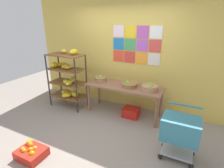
{
  "coord_description": "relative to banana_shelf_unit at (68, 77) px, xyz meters",
  "views": [
    {
      "loc": [
        1.67,
        -2.47,
        2.14
      ],
      "look_at": [
        0.1,
        0.68,
        0.87
      ],
      "focal_mm": 28.25,
      "sensor_mm": 36.0,
      "label": 1
    }
  ],
  "objects": [
    {
      "name": "banana_shelf_unit",
      "position": [
        0.0,
        0.0,
        0.0
      ],
      "size": [
        0.92,
        0.58,
        1.5
      ],
      "color": "#312922",
      "rests_on": "ground"
    },
    {
      "name": "ground",
      "position": [
        1.23,
        -0.82,
        -0.8
      ],
      "size": [
        9.05,
        9.05,
        0.0
      ],
      "primitive_type": "plane",
      "color": "gray"
    },
    {
      "name": "fruit_basket_back_left",
      "position": [
        0.81,
        0.26,
        -0.01
      ],
      "size": [
        0.29,
        0.29,
        0.15
      ],
      "color": "#A17C4E",
      "rests_on": "display_table"
    },
    {
      "name": "produce_crate_under_table",
      "position": [
        1.66,
        0.19,
        -0.7
      ],
      "size": [
        0.37,
        0.32,
        0.21
      ],
      "primitive_type": "cube",
      "color": "red",
      "rests_on": "ground"
    },
    {
      "name": "fruit_basket_left",
      "position": [
        1.59,
        0.22,
        -0.02
      ],
      "size": [
        0.36,
        0.36,
        0.13
      ],
      "color": "olive",
      "rests_on": "display_table"
    },
    {
      "name": "display_table",
      "position": [
        1.46,
        0.23,
        -0.16
      ],
      "size": [
        1.77,
        0.62,
        0.73
      ],
      "color": "#895D48",
      "rests_on": "ground"
    },
    {
      "name": "back_wall_with_art",
      "position": [
        1.23,
        0.73,
        0.55
      ],
      "size": [
        5.1,
        0.07,
        2.7
      ],
      "color": "#D7B951",
      "rests_on": "ground"
    },
    {
      "name": "shopping_cart",
      "position": [
        2.81,
        -0.72,
        -0.29
      ],
      "size": [
        0.57,
        0.45,
        0.87
      ],
      "rotation": [
        0.0,
        0.0,
        0.14
      ],
      "color": "black",
      "rests_on": "ground"
    },
    {
      "name": "fruit_basket_centre",
      "position": [
        2.06,
        0.19,
        -0.0
      ],
      "size": [
        0.34,
        0.34,
        0.15
      ],
      "color": "tan",
      "rests_on": "display_table"
    },
    {
      "name": "orange_crate_foreground",
      "position": [
        0.64,
        -1.78,
        -0.71
      ],
      "size": [
        0.44,
        0.38,
        0.21
      ],
      "color": "red",
      "rests_on": "ground"
    }
  ]
}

